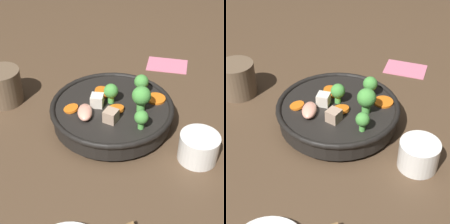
# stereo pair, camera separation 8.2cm
# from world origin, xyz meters

# --- Properties ---
(ground_plane) EXTENTS (3.00, 3.00, 0.00)m
(ground_plane) POSITION_xyz_m (0.00, 0.00, 0.00)
(ground_plane) COLOR #4C3826
(stirfry_bowl) EXTENTS (0.27, 0.27, 0.11)m
(stirfry_bowl) POSITION_xyz_m (-0.00, 0.00, 0.04)
(stirfry_bowl) COLOR black
(stirfry_bowl) RESTS_ON ground_plane
(tea_cup) EXTENTS (0.08, 0.08, 0.06)m
(tea_cup) POSITION_xyz_m (-0.15, 0.13, 0.03)
(tea_cup) COLOR white
(tea_cup) RESTS_ON ground_plane
(dark_mug) EXTENTS (0.11, 0.09, 0.08)m
(dark_mug) POSITION_xyz_m (0.25, -0.12, 0.04)
(dark_mug) COLOR brown
(dark_mug) RESTS_ON ground_plane
(napkin) EXTENTS (0.13, 0.11, 0.00)m
(napkin) POSITION_xyz_m (-0.19, -0.24, 0.00)
(napkin) COLOR #D16B84
(napkin) RESTS_ON ground_plane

